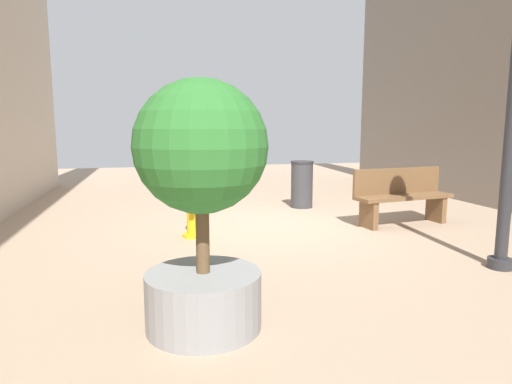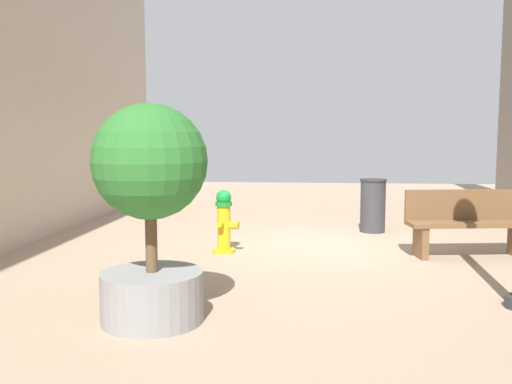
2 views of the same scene
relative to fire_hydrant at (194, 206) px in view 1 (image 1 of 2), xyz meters
name	(u,v)px [view 1 (image 1 of 2)]	position (x,y,z in m)	size (l,w,h in m)	color
ground_plane	(278,224)	(-1.48, -0.55, -0.47)	(23.40, 23.40, 0.00)	tan
fire_hydrant	(194,206)	(0.00, 0.00, 0.00)	(0.40, 0.43, 0.93)	gold
bench_near	(401,195)	(-3.52, -0.07, 0.03)	(1.81, 0.68, 0.95)	brown
planter_tree	(202,189)	(0.21, 3.06, 0.69)	(1.06, 1.06, 2.02)	gray
trash_bin	(302,184)	(-2.40, -1.96, 0.01)	(0.47, 0.47, 0.96)	#38383D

